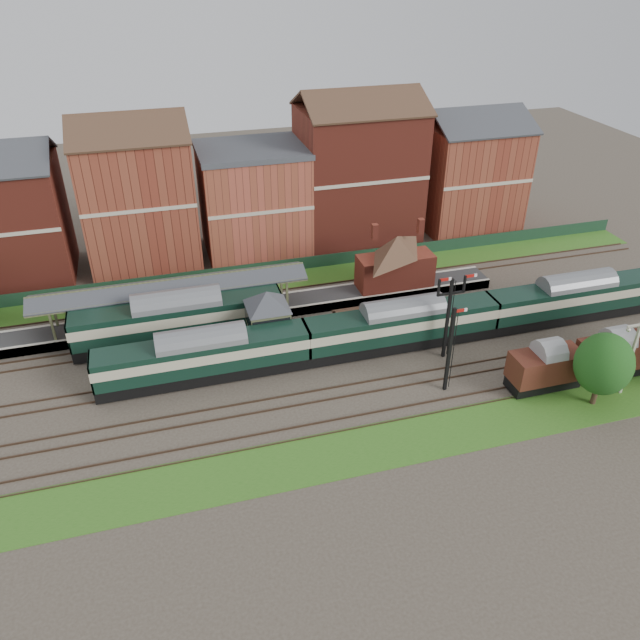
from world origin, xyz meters
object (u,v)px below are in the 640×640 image
object	(u,v)px
dmu_train	(402,325)
goods_van_a	(545,367)
semaphore_bracket	(449,313)
signal_box	(268,319)
platform_railcar	(179,318)

from	to	relation	value
dmu_train	goods_van_a	size ratio (longest dim) A/B	9.03
semaphore_bracket	dmu_train	bearing A→B (deg)	142.16
signal_box	dmu_train	size ratio (longest dim) A/B	0.11
dmu_train	goods_van_a	distance (m)	12.89
semaphore_bracket	platform_railcar	size ratio (longest dim) A/B	0.42
signal_box	dmu_train	bearing A→B (deg)	-15.37
platform_railcar	goods_van_a	bearing A→B (deg)	-28.28
semaphore_bracket	platform_railcar	xyz separation A→B (m)	(-22.81, 9.00, -2.03)
dmu_train	platform_railcar	distance (m)	20.65
dmu_train	signal_box	bearing A→B (deg)	164.63
dmu_train	platform_railcar	size ratio (longest dim) A/B	2.81
platform_railcar	goods_van_a	size ratio (longest dim) A/B	3.21
goods_van_a	semaphore_bracket	bearing A→B (deg)	132.71
semaphore_bracket	dmu_train	distance (m)	4.62
semaphore_bracket	dmu_train	xyz separation A→B (m)	(-3.22, 2.50, -2.18)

